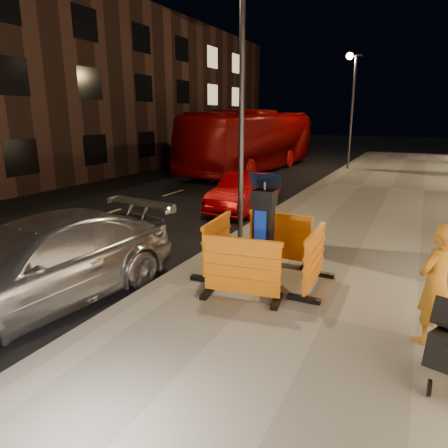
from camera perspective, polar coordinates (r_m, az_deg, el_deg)
The scene contains 14 objects.
ground_plane at distance 7.54m, azimuth -8.97°, elevation -9.18°, with size 120.00×120.00×0.00m, color black.
sidewalk at distance 6.42m, azimuth 14.17°, elevation -13.37°, with size 6.00×60.00×0.15m, color gray.
kerb at distance 7.51m, azimuth -8.99°, elevation -8.66°, with size 0.30×60.00×0.15m, color slate.
parking_kiosk at distance 7.26m, azimuth 5.64°, elevation -0.89°, with size 0.59×0.59×1.87m, color black.
barrier_front at distance 6.56m, azimuth 2.57°, elevation -6.45°, with size 1.34×0.55×1.05m, color orange.
barrier_back at distance 8.24m, azimuth 7.92°, elevation -2.00°, with size 1.34×0.55×1.05m, color orange.
barrier_kerbside at distance 7.75m, azimuth -1.02°, elevation -2.96°, with size 1.34×0.55×1.05m, color orange.
barrier_bldgside at distance 7.13m, azimuth 12.73°, elevation -5.01°, with size 1.34×0.55×1.05m, color orange.
car_silver at distance 7.57m, azimuth -24.31°, elevation -10.35°, with size 2.03×4.99×1.45m, color silver.
car_red at distance 13.50m, azimuth 2.93°, elevation 2.01°, with size 1.31×3.76×1.24m, color #860308.
bus_doubledecker at distance 23.36m, azimuth 4.18°, elevation 7.65°, with size 2.83×12.09×3.37m, color #900607.
man at distance 5.94m, azimuth 27.97°, elevation -7.60°, with size 0.60×0.39×1.64m, color #B9721B.
street_lamp_mid at distance 9.36m, azimuth 2.50°, elevation 15.59°, with size 0.12×0.12×6.00m, color #3F3F44.
street_lamp_far at distance 23.86m, azimuth 17.78°, elevation 14.73°, with size 0.12×0.12×6.00m, color #3F3F44.
Camera 1 is at (4.04, -5.56, 3.11)m, focal length 32.00 mm.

